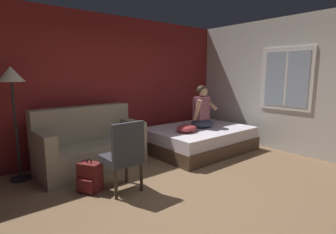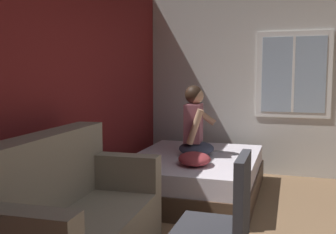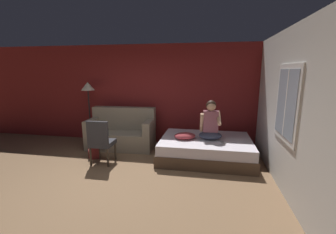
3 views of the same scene
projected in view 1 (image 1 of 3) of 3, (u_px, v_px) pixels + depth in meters
name	position (u px, v px, depth m)	size (l,w,h in m)	color
ground_plane	(192.00, 203.00, 3.27)	(40.00, 40.00, 0.00)	brown
wall_back_accent	(97.00, 86.00, 5.04)	(11.02, 0.16, 2.70)	maroon
wall_side_with_window	(308.00, 86.00, 4.99)	(0.19, 6.49, 2.70)	silver
bed	(199.00, 139.00, 5.49)	(2.08, 1.55, 0.48)	#4C3828
couch	(90.00, 146.00, 4.40)	(1.74, 0.90, 1.04)	gray
side_chair	(124.00, 154.00, 3.50)	(0.46, 0.46, 0.98)	#382D23
person_seated	(202.00, 110.00, 5.46)	(0.56, 0.48, 0.88)	#383D51
backpack	(89.00, 178.00, 3.57)	(0.33, 0.35, 0.46)	maroon
throw_pillow	(187.00, 128.00, 5.05)	(0.48, 0.36, 0.14)	#993338
cell_phone	(219.00, 127.00, 5.49)	(0.07, 0.14, 0.01)	#B7B7BC
floor_lamp	(12.00, 85.00, 3.76)	(0.36, 0.36, 1.70)	black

